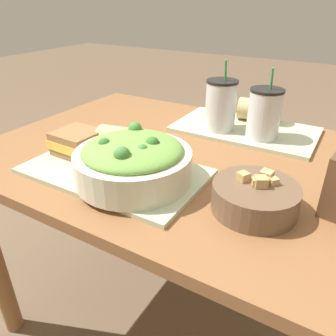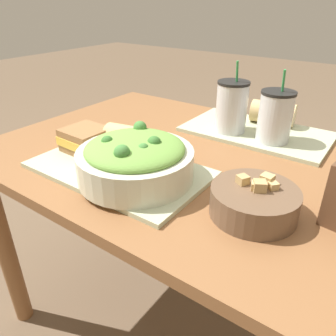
{
  "view_description": "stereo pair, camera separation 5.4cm",
  "coord_description": "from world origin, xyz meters",
  "px_view_note": "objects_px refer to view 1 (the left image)",
  "views": [
    {
      "loc": [
        0.42,
        -0.76,
        1.12
      ],
      "look_at": [
        0.1,
        -0.22,
        0.78
      ],
      "focal_mm": 35.0,
      "sensor_mm": 36.0,
      "label": 1
    },
    {
      "loc": [
        0.46,
        -0.74,
        1.12
      ],
      "look_at": [
        0.1,
        -0.22,
        0.78
      ],
      "focal_mm": 35.0,
      "sensor_mm": 36.0,
      "label": 2
    }
  ],
  "objects_px": {
    "salad_bowl": "(133,160)",
    "sandwich_near": "(78,142)",
    "drink_cup_dark": "(221,107)",
    "baguette_far": "(260,110)",
    "drink_cup_red": "(264,115)",
    "baguette_near": "(126,141)",
    "soup_bowl": "(255,196)"
  },
  "relations": [
    {
      "from": "salad_bowl",
      "to": "sandwich_near",
      "type": "height_order",
      "value": "salad_bowl"
    },
    {
      "from": "sandwich_near",
      "to": "drink_cup_dark",
      "type": "xyz_separation_m",
      "value": [
        0.27,
        0.37,
        0.04
      ]
    },
    {
      "from": "sandwich_near",
      "to": "baguette_far",
      "type": "bearing_deg",
      "value": 57.34
    },
    {
      "from": "drink_cup_dark",
      "to": "drink_cup_red",
      "type": "relative_size",
      "value": 1.04
    },
    {
      "from": "baguette_near",
      "to": "drink_cup_red",
      "type": "relative_size",
      "value": 0.75
    },
    {
      "from": "baguette_far",
      "to": "sandwich_near",
      "type": "bearing_deg",
      "value": 138.16
    },
    {
      "from": "sandwich_near",
      "to": "baguette_far",
      "type": "height_order",
      "value": "baguette_far"
    },
    {
      "from": "drink_cup_red",
      "to": "baguette_far",
      "type": "bearing_deg",
      "value": 109.13
    },
    {
      "from": "drink_cup_dark",
      "to": "baguette_far",
      "type": "bearing_deg",
      "value": 57.92
    },
    {
      "from": "salad_bowl",
      "to": "baguette_far",
      "type": "height_order",
      "value": "salad_bowl"
    },
    {
      "from": "baguette_near",
      "to": "drink_cup_dark",
      "type": "height_order",
      "value": "drink_cup_dark"
    },
    {
      "from": "sandwich_near",
      "to": "baguette_near",
      "type": "relative_size",
      "value": 0.77
    },
    {
      "from": "salad_bowl",
      "to": "drink_cup_dark",
      "type": "relative_size",
      "value": 1.25
    },
    {
      "from": "soup_bowl",
      "to": "drink_cup_red",
      "type": "bearing_deg",
      "value": 104.37
    },
    {
      "from": "soup_bowl",
      "to": "drink_cup_red",
      "type": "distance_m",
      "value": 0.39
    },
    {
      "from": "soup_bowl",
      "to": "sandwich_near",
      "type": "xyz_separation_m",
      "value": [
        -0.5,
        0.0,
        0.01
      ]
    },
    {
      "from": "salad_bowl",
      "to": "soup_bowl",
      "type": "height_order",
      "value": "salad_bowl"
    },
    {
      "from": "baguette_near",
      "to": "drink_cup_dark",
      "type": "relative_size",
      "value": 0.72
    },
    {
      "from": "baguette_far",
      "to": "drink_cup_dark",
      "type": "bearing_deg",
      "value": 140.65
    },
    {
      "from": "soup_bowl",
      "to": "baguette_near",
      "type": "distance_m",
      "value": 0.39
    },
    {
      "from": "baguette_near",
      "to": "drink_cup_red",
      "type": "xyz_separation_m",
      "value": [
        0.29,
        0.31,
        0.03
      ]
    },
    {
      "from": "drink_cup_dark",
      "to": "drink_cup_red",
      "type": "distance_m",
      "value": 0.14
    },
    {
      "from": "sandwich_near",
      "to": "drink_cup_dark",
      "type": "height_order",
      "value": "drink_cup_dark"
    },
    {
      "from": "soup_bowl",
      "to": "sandwich_near",
      "type": "bearing_deg",
      "value": 179.69
    },
    {
      "from": "sandwich_near",
      "to": "drink_cup_dark",
      "type": "relative_size",
      "value": 0.56
    },
    {
      "from": "salad_bowl",
      "to": "drink_cup_red",
      "type": "xyz_separation_m",
      "value": [
        0.19,
        0.42,
        0.02
      ]
    },
    {
      "from": "drink_cup_red",
      "to": "sandwich_near",
      "type": "bearing_deg",
      "value": -137.5
    },
    {
      "from": "soup_bowl",
      "to": "drink_cup_dark",
      "type": "xyz_separation_m",
      "value": [
        -0.24,
        0.38,
        0.05
      ]
    },
    {
      "from": "sandwich_near",
      "to": "baguette_far",
      "type": "distance_m",
      "value": 0.63
    },
    {
      "from": "soup_bowl",
      "to": "drink_cup_red",
      "type": "relative_size",
      "value": 0.85
    },
    {
      "from": "drink_cup_red",
      "to": "baguette_near",
      "type": "bearing_deg",
      "value": -133.13
    },
    {
      "from": "sandwich_near",
      "to": "drink_cup_dark",
      "type": "distance_m",
      "value": 0.46
    }
  ]
}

